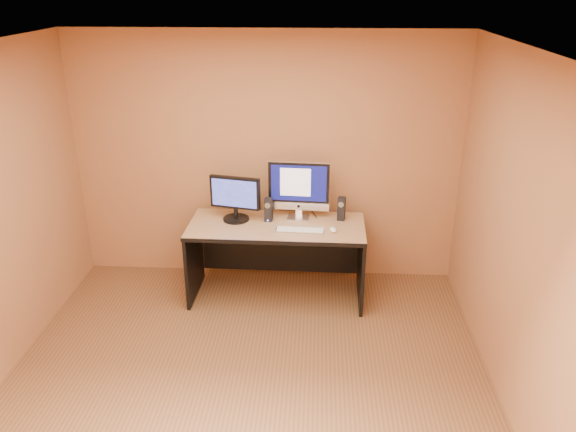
% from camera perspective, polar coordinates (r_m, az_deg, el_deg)
% --- Properties ---
extents(floor, '(4.00, 4.00, 0.00)m').
position_cam_1_polar(floor, '(4.70, -4.34, -17.28)').
color(floor, brown).
rests_on(floor, ground).
extents(walls, '(4.00, 4.00, 2.60)m').
position_cam_1_polar(walls, '(3.98, -4.90, -2.87)').
color(walls, '#965B3C').
rests_on(walls, ground).
extents(ceiling, '(4.00, 4.00, 0.00)m').
position_cam_1_polar(ceiling, '(3.61, -5.62, 16.02)').
color(ceiling, white).
rests_on(ceiling, walls).
extents(desk, '(1.74, 0.78, 0.80)m').
position_cam_1_polar(desk, '(5.68, -1.15, -4.60)').
color(desk, '#A97C54').
rests_on(desk, ground).
extents(imac, '(0.63, 0.27, 0.59)m').
position_cam_1_polar(imac, '(5.56, 1.08, 2.64)').
color(imac, silver).
rests_on(imac, desk).
extents(second_monitor, '(0.56, 0.36, 0.45)m').
position_cam_1_polar(second_monitor, '(5.56, -5.37, 1.76)').
color(second_monitor, black).
rests_on(second_monitor, desk).
extents(speaker_left, '(0.08, 0.09, 0.24)m').
position_cam_1_polar(speaker_left, '(5.56, -1.99, 0.65)').
color(speaker_left, black).
rests_on(speaker_left, desk).
extents(speaker_right, '(0.09, 0.09, 0.24)m').
position_cam_1_polar(speaker_right, '(5.60, 5.45, 0.75)').
color(speaker_right, black).
rests_on(speaker_right, desk).
extents(keyboard, '(0.47, 0.15, 0.02)m').
position_cam_1_polar(keyboard, '(5.37, 1.21, -1.44)').
color(keyboard, '#B2B3B7').
rests_on(keyboard, desk).
extents(mouse, '(0.08, 0.12, 0.04)m').
position_cam_1_polar(mouse, '(5.37, 4.60, -1.38)').
color(mouse, white).
rests_on(mouse, desk).
extents(cable_a, '(0.07, 0.23, 0.01)m').
position_cam_1_polar(cable_a, '(5.76, 2.64, 0.23)').
color(cable_a, black).
rests_on(cable_a, desk).
extents(cable_b, '(0.06, 0.19, 0.01)m').
position_cam_1_polar(cable_b, '(5.79, 1.23, 0.38)').
color(cable_b, black).
rests_on(cable_b, desk).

